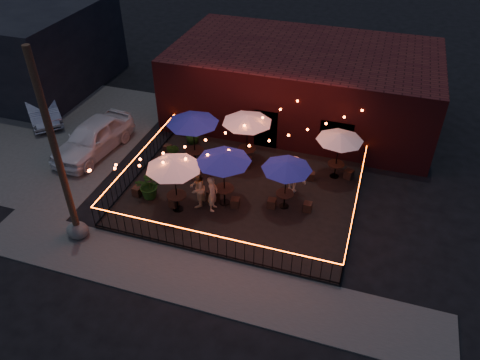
# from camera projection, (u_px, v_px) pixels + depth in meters

# --- Properties ---
(ground) EXTENTS (110.00, 110.00, 0.00)m
(ground) POSITION_uv_depth(u_px,v_px,m) (226.00, 223.00, 19.60)
(ground) COLOR black
(ground) RESTS_ON ground
(patio) EXTENTS (10.00, 8.00, 0.15)m
(patio) POSITION_uv_depth(u_px,v_px,m) (241.00, 194.00, 21.07)
(patio) COLOR black
(patio) RESTS_ON ground
(sidewalk) EXTENTS (18.00, 2.50, 0.05)m
(sidewalk) POSITION_uv_depth(u_px,v_px,m) (197.00, 280.00, 17.11)
(sidewalk) COLOR #413F3C
(sidewalk) RESTS_ON ground
(parking_lot) EXTENTS (11.00, 12.00, 0.02)m
(parking_lot) POSITION_uv_depth(u_px,v_px,m) (44.00, 131.00, 25.60)
(parking_lot) COLOR #413F3C
(parking_lot) RESTS_ON ground
(brick_building) EXTENTS (14.00, 8.00, 4.00)m
(brick_building) POSITION_uv_depth(u_px,v_px,m) (303.00, 84.00, 25.76)
(brick_building) COLOR #380F11
(brick_building) RESTS_ON ground
(background_building) EXTENTS (12.00, 9.00, 5.00)m
(background_building) POSITION_uv_depth(u_px,v_px,m) (3.00, 43.00, 29.40)
(background_building) COLOR black
(background_building) RESTS_ON ground
(utility_pole) EXTENTS (0.26, 0.26, 8.00)m
(utility_pole) POSITION_uv_depth(u_px,v_px,m) (57.00, 155.00, 16.55)
(utility_pole) COLOR #332215
(utility_pole) RESTS_ON ground
(fence_front) EXTENTS (10.00, 0.04, 1.04)m
(fence_front) POSITION_uv_depth(u_px,v_px,m) (209.00, 244.00, 17.68)
(fence_front) COLOR black
(fence_front) RESTS_ON patio
(fence_left) EXTENTS (0.04, 8.00, 1.04)m
(fence_left) POSITION_uv_depth(u_px,v_px,m) (140.00, 163.00, 21.96)
(fence_left) COLOR black
(fence_left) RESTS_ON patio
(fence_right) EXTENTS (0.04, 8.00, 1.04)m
(fence_right) POSITION_uv_depth(u_px,v_px,m) (355.00, 206.00, 19.49)
(fence_right) COLOR black
(fence_right) RESTS_ON patio
(festoon_lights) EXTENTS (10.02, 8.72, 1.32)m
(festoon_lights) POSITION_uv_depth(u_px,v_px,m) (216.00, 148.00, 19.63)
(festoon_lights) COLOR #E94516
(festoon_lights) RESTS_ON ground
(cafe_table_0) EXTENTS (2.42, 2.42, 2.54)m
(cafe_table_0) POSITION_uv_depth(u_px,v_px,m) (173.00, 165.00, 18.71)
(cafe_table_0) COLOR black
(cafe_table_0) RESTS_ON patio
(cafe_table_1) EXTENTS (3.01, 3.01, 2.70)m
(cafe_table_1) POSITION_uv_depth(u_px,v_px,m) (193.00, 120.00, 21.32)
(cafe_table_1) COLOR black
(cafe_table_1) RESTS_ON patio
(cafe_table_2) EXTENTS (2.96, 2.96, 2.57)m
(cafe_table_2) POSITION_uv_depth(u_px,v_px,m) (224.00, 158.00, 19.05)
(cafe_table_2) COLOR black
(cafe_table_2) RESTS_ON patio
(cafe_table_3) EXTENTS (2.85, 2.85, 2.61)m
(cafe_table_3) POSITION_uv_depth(u_px,v_px,m) (247.00, 120.00, 21.52)
(cafe_table_3) COLOR black
(cafe_table_3) RESTS_ON patio
(cafe_table_4) EXTENTS (2.43, 2.43, 2.33)m
(cafe_table_4) POSITION_uv_depth(u_px,v_px,m) (287.00, 166.00, 18.98)
(cafe_table_4) COLOR black
(cafe_table_4) RESTS_ON patio
(cafe_table_5) EXTENTS (2.52, 2.52, 2.35)m
(cafe_table_5) POSITION_uv_depth(u_px,v_px,m) (340.00, 137.00, 20.72)
(cafe_table_5) COLOR black
(cafe_table_5) RESTS_ON patio
(bistro_chair_0) EXTENTS (0.41, 0.41, 0.43)m
(bistro_chair_0) POSITION_uv_depth(u_px,v_px,m) (137.00, 191.00, 20.75)
(bistro_chair_0) COLOR black
(bistro_chair_0) RESTS_ON patio
(bistro_chair_1) EXTENTS (0.41, 0.41, 0.40)m
(bistro_chair_1) POSITION_uv_depth(u_px,v_px,m) (174.00, 203.00, 20.12)
(bistro_chair_1) COLOR black
(bistro_chair_1) RESTS_ON patio
(bistro_chair_2) EXTENTS (0.37, 0.37, 0.40)m
(bistro_chair_2) POSITION_uv_depth(u_px,v_px,m) (168.00, 149.00, 23.55)
(bistro_chair_2) COLOR black
(bistro_chair_2) RESTS_ON patio
(bistro_chair_3) EXTENTS (0.35, 0.35, 0.41)m
(bistro_chair_3) POSITION_uv_depth(u_px,v_px,m) (191.00, 160.00, 22.72)
(bistro_chair_3) COLOR black
(bistro_chair_3) RESTS_ON patio
(bistro_chair_4) EXTENTS (0.55, 0.55, 0.50)m
(bistro_chair_4) POSITION_uv_depth(u_px,v_px,m) (213.00, 196.00, 20.43)
(bistro_chair_4) COLOR black
(bistro_chair_4) RESTS_ON patio
(bistro_chair_5) EXTENTS (0.41, 0.41, 0.43)m
(bistro_chair_5) POSITION_uv_depth(u_px,v_px,m) (235.00, 203.00, 20.11)
(bistro_chair_5) COLOR black
(bistro_chair_5) RESTS_ON patio
(bistro_chair_6) EXTENTS (0.44, 0.44, 0.52)m
(bistro_chair_6) POSITION_uv_depth(u_px,v_px,m) (246.00, 162.00, 22.50)
(bistro_chair_6) COLOR black
(bistro_chair_6) RESTS_ON patio
(bistro_chair_7) EXTENTS (0.44, 0.44, 0.42)m
(bistro_chair_7) POSITION_uv_depth(u_px,v_px,m) (278.00, 169.00, 22.09)
(bistro_chair_7) COLOR black
(bistro_chair_7) RESTS_ON patio
(bistro_chair_8) EXTENTS (0.37, 0.37, 0.42)m
(bistro_chair_8) POSITION_uv_depth(u_px,v_px,m) (272.00, 203.00, 20.09)
(bistro_chair_8) COLOR black
(bistro_chair_8) RESTS_ON patio
(bistro_chair_9) EXTENTS (0.35, 0.35, 0.42)m
(bistro_chair_9) POSITION_uv_depth(u_px,v_px,m) (308.00, 207.00, 19.90)
(bistro_chair_9) COLOR black
(bistro_chair_9) RESTS_ON patio
(bistro_chair_10) EXTENTS (0.39, 0.39, 0.40)m
(bistro_chair_10) POSITION_uv_depth(u_px,v_px,m) (311.00, 176.00, 21.69)
(bistro_chair_10) COLOR black
(bistro_chair_10) RESTS_ON patio
(bistro_chair_11) EXTENTS (0.48, 0.48, 0.44)m
(bistro_chair_11) POSITION_uv_depth(u_px,v_px,m) (349.00, 174.00, 21.77)
(bistro_chair_11) COLOR black
(bistro_chair_11) RESTS_ON patio
(patron_a) EXTENTS (0.42, 0.62, 1.67)m
(patron_a) POSITION_uv_depth(u_px,v_px,m) (213.00, 194.00, 19.62)
(patron_a) COLOR tan
(patron_a) RESTS_ON patio
(patron_b) EXTENTS (0.76, 0.95, 1.87)m
(patron_b) POSITION_uv_depth(u_px,v_px,m) (197.00, 188.00, 19.77)
(patron_b) COLOR beige
(patron_b) RESTS_ON patio
(patron_c) EXTENTS (1.31, 0.95, 1.83)m
(patron_c) POSITION_uv_depth(u_px,v_px,m) (294.00, 175.00, 20.55)
(patron_c) COLOR tan
(patron_c) RESTS_ON patio
(potted_shrub_a) EXTENTS (1.41, 1.32, 1.29)m
(potted_shrub_a) POSITION_uv_depth(u_px,v_px,m) (150.00, 185.00, 20.40)
(potted_shrub_a) COLOR #173D0F
(potted_shrub_a) RESTS_ON patio
(potted_shrub_b) EXTENTS (0.87, 0.76, 1.37)m
(potted_shrub_b) POSITION_uv_depth(u_px,v_px,m) (173.00, 155.00, 22.25)
(potted_shrub_b) COLOR #0F3F11
(potted_shrub_b) RESTS_ON patio
(potted_shrub_c) EXTENTS (0.84, 0.84, 1.30)m
(potted_shrub_c) POSITION_uv_depth(u_px,v_px,m) (192.00, 132.00, 24.01)
(potted_shrub_c) COLOR #0A330A
(potted_shrub_c) RESTS_ON patio
(cooler) EXTENTS (0.84, 0.73, 0.93)m
(cooler) POSITION_uv_depth(u_px,v_px,m) (171.00, 169.00, 21.66)
(cooler) COLOR #1E5EA3
(cooler) RESTS_ON patio
(boulder) EXTENTS (1.00, 0.88, 0.71)m
(boulder) POSITION_uv_depth(u_px,v_px,m) (78.00, 230.00, 18.74)
(boulder) COLOR #4D4D48
(boulder) RESTS_ON ground
(car_white) EXTENTS (2.54, 5.14, 1.68)m
(car_white) POSITION_uv_depth(u_px,v_px,m) (93.00, 138.00, 23.47)
(car_white) COLOR silver
(car_white) RESTS_ON ground
(car_silver) EXTENTS (4.25, 4.16, 1.45)m
(car_silver) POSITION_uv_depth(u_px,v_px,m) (41.00, 107.00, 26.35)
(car_silver) COLOR #A8A9B0
(car_silver) RESTS_ON ground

